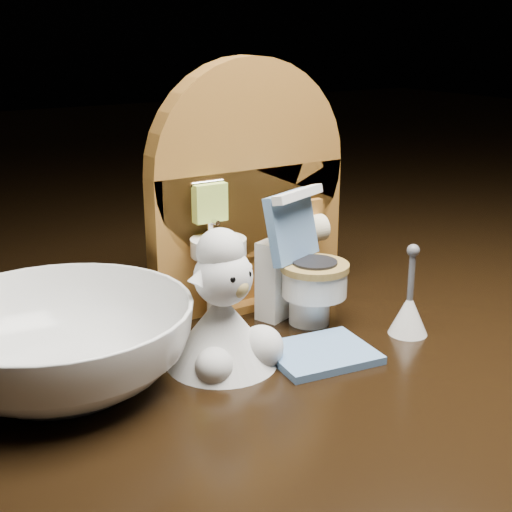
# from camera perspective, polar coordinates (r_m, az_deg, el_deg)

# --- Properties ---
(backdrop_panel) EXTENTS (0.13, 0.05, 0.15)m
(backdrop_panel) POSITION_cam_1_polar(r_m,az_deg,el_deg) (0.43, -0.66, 4.48)
(backdrop_panel) COLOR #925D23
(backdrop_panel) RESTS_ON ground
(toy_toilet) EXTENTS (0.05, 0.05, 0.08)m
(toy_toilet) POSITION_cam_1_polar(r_m,az_deg,el_deg) (0.42, 3.50, -1.41)
(toy_toilet) COLOR white
(toy_toilet) RESTS_ON ground
(bath_mat) EXTENTS (0.06, 0.05, 0.00)m
(bath_mat) POSITION_cam_1_polar(r_m,az_deg,el_deg) (0.38, 5.20, -7.77)
(bath_mat) COLOR #5B81B1
(bath_mat) RESTS_ON ground
(toilet_brush) EXTENTS (0.02, 0.02, 0.05)m
(toilet_brush) POSITION_cam_1_polar(r_m,az_deg,el_deg) (0.41, 12.14, -4.30)
(toilet_brush) COLOR white
(toilet_brush) RESTS_ON ground
(plush_lamb) EXTENTS (0.06, 0.06, 0.07)m
(plush_lamb) POSITION_cam_1_polar(r_m,az_deg,el_deg) (0.36, -2.57, -4.99)
(plush_lamb) COLOR silver
(plush_lamb) RESTS_ON ground
(ceramic_bowl) EXTENTS (0.15, 0.15, 0.04)m
(ceramic_bowl) POSITION_cam_1_polar(r_m,az_deg,el_deg) (0.36, -15.34, -6.84)
(ceramic_bowl) COLOR white
(ceramic_bowl) RESTS_ON ground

